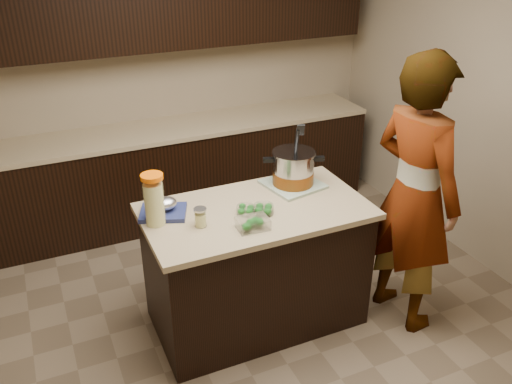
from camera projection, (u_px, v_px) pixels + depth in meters
ground_plane at (256, 317)px, 3.92m from camera, size 4.00×4.00×0.00m
room_shell at (256, 85)px, 3.13m from camera, size 4.04×4.04×2.72m
back_cabinets at (178, 120)px, 4.90m from camera, size 3.60×0.63×2.33m
island at (256, 266)px, 3.71m from camera, size 1.46×0.81×0.90m
dish_towel at (293, 184)px, 3.80m from camera, size 0.42×0.42×0.02m
stock_pot at (293, 170)px, 3.75m from camera, size 0.41×0.39×0.43m
lemonade_pitcher at (154, 202)px, 3.26m from camera, size 0.15×0.15×0.33m
mason_jar at (200, 218)px, 3.28m from camera, size 0.09×0.09×0.13m
broccoli_tub_left at (246, 210)px, 3.43m from camera, size 0.13×0.13×0.06m
broccoli_tub_right at (264, 210)px, 3.43m from camera, size 0.13×0.13×0.06m
broccoli_tub_rect at (253, 224)px, 3.27m from camera, size 0.20×0.15×0.07m
blue_tray at (164, 209)px, 3.42m from camera, size 0.35×0.32×0.11m
person at (414, 195)px, 3.55m from camera, size 0.55×0.76×1.91m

